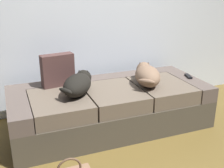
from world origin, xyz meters
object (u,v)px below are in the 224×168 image
(couch, at_px, (110,107))
(tv_remote, at_px, (188,76))
(dog_dark, at_px, (78,84))
(dog_tan, at_px, (147,75))
(throw_pillow, at_px, (58,70))

(couch, height_order, tv_remote, tv_remote)
(couch, bearing_deg, dog_dark, -171.90)
(dog_dark, height_order, dog_tan, dog_tan)
(couch, bearing_deg, tv_remote, -1.66)
(couch, relative_size, throw_pillow, 6.14)
(dog_dark, relative_size, tv_remote, 3.63)
(couch, xyz_separation_m, dog_dark, (-0.36, -0.05, 0.33))
(dog_dark, xyz_separation_m, tv_remote, (1.32, 0.02, -0.09))
(dog_dark, height_order, throw_pillow, throw_pillow)
(couch, relative_size, dog_tan, 3.49)
(tv_remote, xyz_separation_m, throw_pillow, (-1.46, 0.28, 0.16))
(couch, relative_size, dog_dark, 3.83)
(dog_tan, bearing_deg, dog_dark, 179.72)
(throw_pillow, bearing_deg, couch, -26.61)
(dog_tan, xyz_separation_m, tv_remote, (0.56, 0.03, -0.09))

